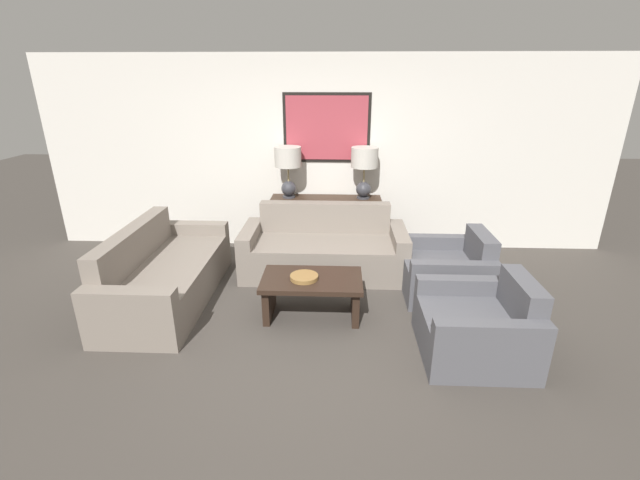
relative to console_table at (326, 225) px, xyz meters
name	(u,v)px	position (x,y,z in m)	size (l,w,h in m)	color
ground_plane	(318,339)	(0.00, -2.24, -0.39)	(20.00, 20.00, 0.00)	#3D3833
back_wall	(327,155)	(0.00, 0.27, 0.94)	(7.92, 0.12, 2.65)	beige
console_table	(326,225)	(0.00, 0.00, 0.00)	(1.52, 0.39, 0.79)	#332319
table_lamp_left	(288,164)	(-0.51, 0.00, 0.86)	(0.36, 0.36, 0.70)	#333338
table_lamp_right	(364,165)	(0.51, 0.00, 0.86)	(0.36, 0.36, 0.70)	#333338
couch_by_back_wall	(324,251)	(0.00, -0.71, -0.11)	(2.04, 0.88, 0.83)	slate
couch_by_side	(165,275)	(-1.74, -1.51, -0.11)	(0.88, 2.04, 0.83)	slate
coffee_table	(312,289)	(-0.09, -1.80, -0.08)	(1.02, 0.60, 0.44)	black
decorative_bowl	(304,277)	(-0.16, -1.83, 0.07)	(0.29, 0.29, 0.04)	olive
armchair_near_back_wall	(447,272)	(1.43, -1.22, -0.13)	(0.92, 0.94, 0.74)	#4C4C51
armchair_near_camera	(478,328)	(1.43, -2.38, -0.13)	(0.92, 0.94, 0.74)	#4C4C51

